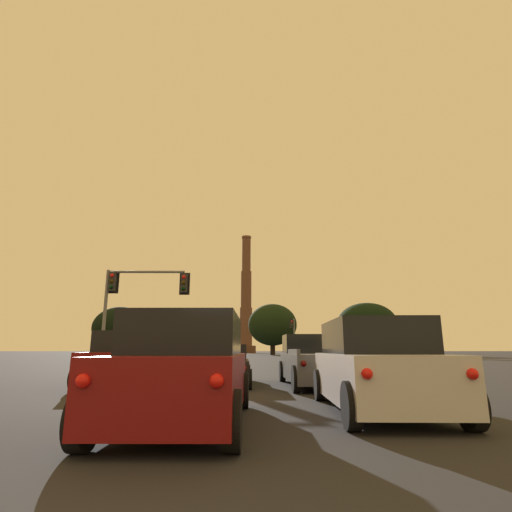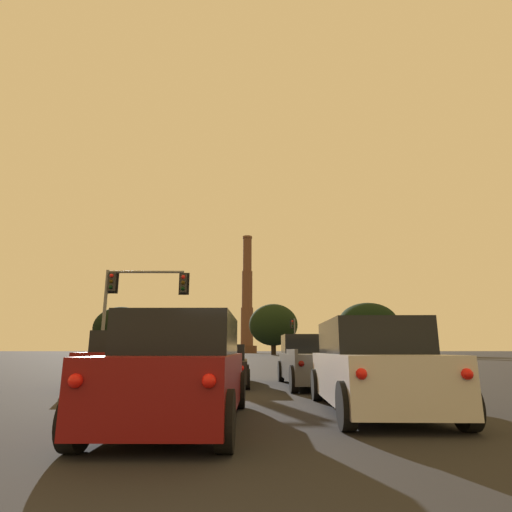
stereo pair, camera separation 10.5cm
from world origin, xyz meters
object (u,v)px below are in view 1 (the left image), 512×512
(suv_center_lane_second, at_px, (187,370))
(suv_left_lane_front, at_px, (129,360))
(smokestack, at_px, (246,305))
(pickup_truck_right_lane_front, at_px, (314,362))
(suv_right_lane_second, at_px, (375,367))
(sedan_center_lane_front, at_px, (224,366))
(traffic_light_overhead_left, at_px, (134,294))
(traffic_light_far_right, at_px, (293,332))

(suv_center_lane_second, relative_size, suv_left_lane_front, 1.00)
(smokestack, bearing_deg, pickup_truck_right_lane_front, -88.27)
(suv_right_lane_second, height_order, pickup_truck_right_lane_front, suv_right_lane_second)
(suv_left_lane_front, bearing_deg, suv_center_lane_second, -65.24)
(suv_center_lane_second, height_order, suv_left_lane_front, same)
(sedan_center_lane_front, xyz_separation_m, traffic_light_overhead_left, (-5.46, 6.71, 3.58))
(traffic_light_far_right, xyz_separation_m, smokestack, (-7.12, 87.29, 12.89))
(suv_left_lane_front, xyz_separation_m, traffic_light_far_right, (9.90, 38.53, 2.53))
(suv_right_lane_second, relative_size, sedan_center_lane_front, 1.05)
(suv_right_lane_second, distance_m, traffic_light_overhead_left, 16.50)
(suv_center_lane_second, relative_size, pickup_truck_right_lane_front, 0.89)
(traffic_light_far_right, bearing_deg, sedan_center_lane_front, -99.89)
(suv_right_lane_second, xyz_separation_m, traffic_light_overhead_left, (-9.04, 13.39, 3.35))
(pickup_truck_right_lane_front, relative_size, suv_left_lane_front, 1.12)
(sedan_center_lane_front, distance_m, traffic_light_far_right, 38.51)
(suv_right_lane_second, height_order, suv_left_lane_front, same)
(suv_center_lane_second, relative_size, sedan_center_lane_front, 1.04)
(suv_left_lane_front, bearing_deg, suv_right_lane_second, -39.61)
(sedan_center_lane_front, bearing_deg, suv_right_lane_second, -62.65)
(traffic_light_overhead_left, bearing_deg, suv_center_lane_second, -70.16)
(suv_center_lane_second, relative_size, traffic_light_overhead_left, 0.89)
(traffic_light_far_right, height_order, smokestack, smokestack)
(suv_right_lane_second, height_order, traffic_light_far_right, traffic_light_far_right)
(sedan_center_lane_front, bearing_deg, smokestack, 89.42)
(pickup_truck_right_lane_front, bearing_deg, suv_left_lane_front, -179.03)
(suv_center_lane_second, height_order, smokestack, smokestack)
(suv_center_lane_second, xyz_separation_m, traffic_light_overhead_left, (-5.29, 14.68, 3.35))
(sedan_center_lane_front, height_order, traffic_light_overhead_left, traffic_light_overhead_left)
(suv_center_lane_second, relative_size, smokestack, 0.12)
(suv_right_lane_second, distance_m, sedan_center_lane_front, 7.59)
(suv_right_lane_second, bearing_deg, traffic_light_far_right, 88.26)
(traffic_light_overhead_left, height_order, smokestack, smokestack)
(pickup_truck_right_lane_front, height_order, traffic_light_far_right, traffic_light_far_right)
(pickup_truck_right_lane_front, bearing_deg, suv_right_lane_second, -87.90)
(sedan_center_lane_front, bearing_deg, traffic_light_overhead_left, 128.31)
(suv_left_lane_front, xyz_separation_m, traffic_light_overhead_left, (-2.16, 7.40, 3.35))
(smokestack, bearing_deg, suv_center_lane_second, -89.85)
(suv_right_lane_second, xyz_separation_m, smokestack, (-4.10, 131.81, 15.43))
(suv_center_lane_second, distance_m, smokestack, 133.98)
(traffic_light_overhead_left, distance_m, smokestack, 119.13)
(sedan_center_lane_front, distance_m, smokestack, 126.10)
(suv_right_lane_second, bearing_deg, pickup_truck_right_lane_front, 95.08)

